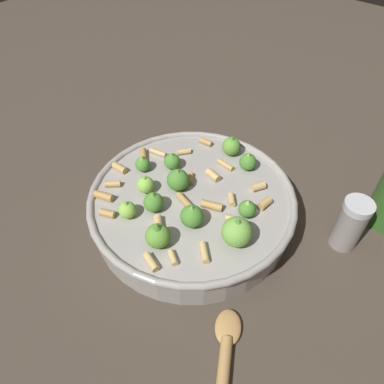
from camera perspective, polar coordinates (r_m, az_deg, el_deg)
The scene contains 3 objects.
ground_plane at distance 0.64m, azimuth -0.00°, elevation -3.93°, with size 2.40×2.40×0.00m, color #42382D.
cooking_pan at distance 0.61m, azimuth -0.00°, elevation -1.93°, with size 0.34×0.34×0.10m.
pepper_shaker at distance 0.62m, azimuth 23.38°, elevation -4.57°, with size 0.04×0.04×0.10m.
Camera 1 is at (0.32, 0.26, 0.49)m, focal length 34.35 mm.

